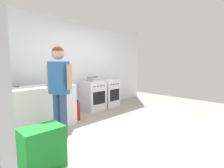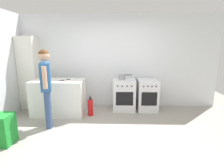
{
  "view_description": "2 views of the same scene",
  "coord_description": "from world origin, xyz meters",
  "px_view_note": "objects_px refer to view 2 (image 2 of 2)",
  "views": [
    {
      "loc": [
        -2.9,
        -2.43,
        1.38
      ],
      "look_at": [
        0.25,
        0.67,
        0.86
      ],
      "focal_mm": 28.0,
      "sensor_mm": 36.0,
      "label": 1
    },
    {
      "loc": [
        0.16,
        -3.09,
        1.77
      ],
      "look_at": [
        0.03,
        0.98,
        0.86
      ],
      "focal_mm": 28.0,
      "sensor_mm": 36.0,
      "label": 2
    }
  ],
  "objects_px": {
    "knife_chef": "(42,78)",
    "fire_extinguisher": "(90,107)",
    "person": "(46,82)",
    "knife_utility": "(60,81)",
    "oven_left": "(124,95)",
    "oven_right": "(147,95)",
    "knife_carving": "(65,80)",
    "larder_cabinet": "(30,73)",
    "pot": "(122,77)"
  },
  "relations": [
    {
      "from": "oven_right",
      "to": "person",
      "type": "relative_size",
      "value": 0.5
    },
    {
      "from": "oven_left",
      "to": "knife_chef",
      "type": "distance_m",
      "value": 2.25
    },
    {
      "from": "larder_cabinet",
      "to": "knife_utility",
      "type": "bearing_deg",
      "value": -28.94
    },
    {
      "from": "knife_carving",
      "to": "oven_left",
      "type": "bearing_deg",
      "value": 12.16
    },
    {
      "from": "larder_cabinet",
      "to": "fire_extinguisher",
      "type": "bearing_deg",
      "value": -18.05
    },
    {
      "from": "oven_left",
      "to": "knife_utility",
      "type": "height_order",
      "value": "knife_utility"
    },
    {
      "from": "knife_chef",
      "to": "pot",
      "type": "bearing_deg",
      "value": 5.56
    },
    {
      "from": "pot",
      "to": "larder_cabinet",
      "type": "distance_m",
      "value": 2.59
    },
    {
      "from": "knife_utility",
      "to": "person",
      "type": "bearing_deg",
      "value": -95.54
    },
    {
      "from": "oven_left",
      "to": "person",
      "type": "height_order",
      "value": "person"
    },
    {
      "from": "knife_chef",
      "to": "larder_cabinet",
      "type": "distance_m",
      "value": 0.54
    },
    {
      "from": "fire_extinguisher",
      "to": "knife_carving",
      "type": "bearing_deg",
      "value": 167.64
    },
    {
      "from": "oven_left",
      "to": "oven_right",
      "type": "height_order",
      "value": "same"
    },
    {
      "from": "oven_left",
      "to": "knife_utility",
      "type": "relative_size",
      "value": 3.66
    },
    {
      "from": "person",
      "to": "larder_cabinet",
      "type": "relative_size",
      "value": 0.84
    },
    {
      "from": "oven_left",
      "to": "larder_cabinet",
      "type": "distance_m",
      "value": 2.71
    },
    {
      "from": "oven_right",
      "to": "knife_chef",
      "type": "xyz_separation_m",
      "value": [
        -2.83,
        -0.17,
        0.48
      ]
    },
    {
      "from": "knife_utility",
      "to": "person",
      "type": "distance_m",
      "value": 0.67
    },
    {
      "from": "knife_utility",
      "to": "larder_cabinet",
      "type": "relative_size",
      "value": 0.12
    },
    {
      "from": "pot",
      "to": "knife_carving",
      "type": "distance_m",
      "value": 1.52
    },
    {
      "from": "knife_carving",
      "to": "fire_extinguisher",
      "type": "bearing_deg",
      "value": -12.36
    },
    {
      "from": "knife_carving",
      "to": "fire_extinguisher",
      "type": "xyz_separation_m",
      "value": [
        0.67,
        -0.15,
        -0.69
      ]
    },
    {
      "from": "oven_left",
      "to": "knife_carving",
      "type": "xyz_separation_m",
      "value": [
        -1.54,
        -0.33,
        0.48
      ]
    },
    {
      "from": "knife_chef",
      "to": "larder_cabinet",
      "type": "bearing_deg",
      "value": 149.33
    },
    {
      "from": "pot",
      "to": "knife_carving",
      "type": "bearing_deg",
      "value": -165.93
    },
    {
      "from": "knife_utility",
      "to": "fire_extinguisher",
      "type": "distance_m",
      "value": 1.02
    },
    {
      "from": "knife_utility",
      "to": "person",
      "type": "relative_size",
      "value": 0.14
    },
    {
      "from": "knife_chef",
      "to": "fire_extinguisher",
      "type": "relative_size",
      "value": 0.62
    },
    {
      "from": "person",
      "to": "larder_cabinet",
      "type": "xyz_separation_m",
      "value": [
        -0.96,
        1.23,
        -0.01
      ]
    },
    {
      "from": "oven_right",
      "to": "pot",
      "type": "distance_m",
      "value": 0.86
    },
    {
      "from": "knife_chef",
      "to": "person",
      "type": "xyz_separation_m",
      "value": [
        0.51,
        -0.96,
        0.11
      ]
    },
    {
      "from": "fire_extinguisher",
      "to": "larder_cabinet",
      "type": "relative_size",
      "value": 0.25
    },
    {
      "from": "oven_right",
      "to": "fire_extinguisher",
      "type": "distance_m",
      "value": 1.6
    },
    {
      "from": "oven_right",
      "to": "oven_left",
      "type": "bearing_deg",
      "value": 180.0
    },
    {
      "from": "person",
      "to": "larder_cabinet",
      "type": "distance_m",
      "value": 1.56
    },
    {
      "from": "knife_utility",
      "to": "fire_extinguisher",
      "type": "xyz_separation_m",
      "value": [
        0.75,
        -0.01,
        -0.69
      ]
    },
    {
      "from": "oven_right",
      "to": "larder_cabinet",
      "type": "distance_m",
      "value": 3.34
    },
    {
      "from": "person",
      "to": "fire_extinguisher",
      "type": "distance_m",
      "value": 1.31
    },
    {
      "from": "knife_utility",
      "to": "fire_extinguisher",
      "type": "height_order",
      "value": "knife_utility"
    },
    {
      "from": "knife_utility",
      "to": "oven_right",
      "type": "bearing_deg",
      "value": 11.61
    },
    {
      "from": "knife_chef",
      "to": "larder_cabinet",
      "type": "height_order",
      "value": "larder_cabinet"
    },
    {
      "from": "oven_left",
      "to": "larder_cabinet",
      "type": "relative_size",
      "value": 0.42
    },
    {
      "from": "knife_carving",
      "to": "knife_chef",
      "type": "bearing_deg",
      "value": 166.04
    },
    {
      "from": "knife_chef",
      "to": "fire_extinguisher",
      "type": "bearing_deg",
      "value": -13.16
    },
    {
      "from": "knife_chef",
      "to": "fire_extinguisher",
      "type": "xyz_separation_m",
      "value": [
        1.32,
        -0.31,
        -0.69
      ]
    },
    {
      "from": "knife_chef",
      "to": "larder_cabinet",
      "type": "xyz_separation_m",
      "value": [
        -0.46,
        0.27,
        0.1
      ]
    },
    {
      "from": "knife_carving",
      "to": "pot",
      "type": "bearing_deg",
      "value": 14.07
    },
    {
      "from": "pot",
      "to": "knife_carving",
      "type": "relative_size",
      "value": 1.17
    },
    {
      "from": "oven_left",
      "to": "knife_chef",
      "type": "height_order",
      "value": "knife_chef"
    },
    {
      "from": "fire_extinguisher",
      "to": "person",
      "type": "bearing_deg",
      "value": -141.56
    }
  ]
}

